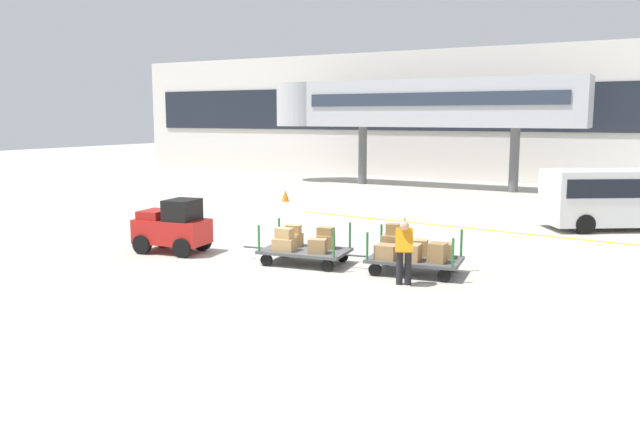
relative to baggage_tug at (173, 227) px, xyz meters
The scene contains 11 objects.
ground_plane 3.87m from the baggage_tug, ahead, with size 120.00×120.00×0.00m, color #B2ADA0.
apron_lead_line 11.23m from the baggage_tug, 46.31° to the left, with size 17.12×0.20×0.01m, color yellow.
terminal_building 26.82m from the baggage_tug, 81.83° to the left, with size 56.13×2.51×8.10m.
jet_bridge 20.74m from the baggage_tug, 92.26° to the left, with size 18.04×3.00×5.97m.
baggage_tug is the anchor object (origin of this frame).
baggage_cart_lead 4.13m from the baggage_tug, ahead, with size 3.07×1.70×1.10m.
baggage_cart_middle 7.10m from the baggage_tug, ahead, with size 3.07×1.70×1.19m.
baggage_handler 7.29m from the baggage_tug, ahead, with size 0.52×0.53×1.56m.
shuttle_van 15.20m from the baggage_tug, 43.93° to the left, with size 5.07×4.19×2.10m.
safety_cone_near 11.74m from the baggage_tug, 105.75° to the left, with size 0.36×0.36×0.55m, color orange.
safety_cone_far 7.94m from the baggage_tug, 53.60° to the left, with size 0.36×0.36×0.55m, color orange.
Camera 1 is at (8.93, -14.49, 3.94)m, focal length 36.19 mm.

